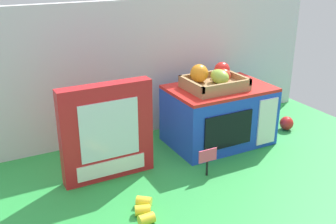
{
  "coord_description": "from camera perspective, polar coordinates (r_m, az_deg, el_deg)",
  "views": [
    {
      "loc": [
        -0.66,
        -1.2,
        0.72
      ],
      "look_at": [
        -0.03,
        -0.01,
        0.18
      ],
      "focal_mm": 42.96,
      "sensor_mm": 36.0,
      "label": 1
    }
  ],
  "objects": [
    {
      "name": "cookie_set_box",
      "position": [
        1.34,
        -8.62,
        -2.86
      ],
      "size": [
        0.31,
        0.05,
        0.33
      ],
      "color": "red",
      "rests_on": "ground"
    },
    {
      "name": "loose_toy_banana",
      "position": [
        1.21,
        -3.38,
        -13.72
      ],
      "size": [
        0.08,
        0.12,
        0.03
      ],
      "color": "yellow",
      "rests_on": "ground"
    },
    {
      "name": "display_back_panel",
      "position": [
        1.65,
        -3.35,
        6.17
      ],
      "size": [
        1.61,
        0.03,
        0.55
      ],
      "primitive_type": "cube",
      "color": "silver",
      "rests_on": "ground"
    },
    {
      "name": "price_sign",
      "position": [
        1.38,
        5.64,
        -6.55
      ],
      "size": [
        0.07,
        0.01,
        0.1
      ],
      "color": "black",
      "rests_on": "ground"
    },
    {
      "name": "ground_plane",
      "position": [
        1.54,
        0.8,
        -6.03
      ],
      "size": [
        1.7,
        1.7,
        0.0
      ],
      "primitive_type": "plane",
      "color": "green",
      "rests_on": "ground"
    },
    {
      "name": "toy_microwave",
      "position": [
        1.61,
        7.2,
        -0.4
      ],
      "size": [
        0.4,
        0.27,
        0.23
      ],
      "color": "blue",
      "rests_on": "ground"
    },
    {
      "name": "food_groups_crate",
      "position": [
        1.55,
        6.58,
        4.63
      ],
      "size": [
        0.22,
        0.17,
        0.09
      ],
      "color": "#A37F51",
      "rests_on": "toy_microwave"
    },
    {
      "name": "loose_toy_apple",
      "position": [
        1.82,
        16.47,
        -1.53
      ],
      "size": [
        0.06,
        0.06,
        0.06
      ],
      "primitive_type": "sphere",
      "color": "red",
      "rests_on": "ground"
    }
  ]
}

